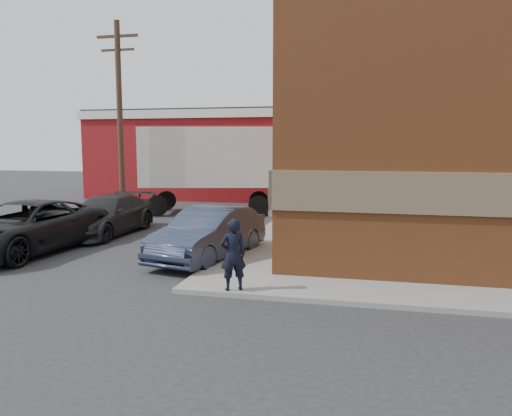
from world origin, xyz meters
The scene contains 10 objects.
ground centered at (0.00, 0.00, 0.00)m, with size 90.00×90.00×0.00m, color #28282B.
brick_building centered at (8.50, 9.00, 4.68)m, with size 14.25×18.25×9.36m.
sidewalk_west centered at (0.60, 9.00, 0.06)m, with size 1.80×18.00×0.12m, color gray.
warehouse centered at (-6.00, 20.00, 2.81)m, with size 16.30×8.30×5.60m.
utility_pole centered at (-7.50, 9.00, 4.75)m, with size 2.00×0.26×9.00m.
man centered at (0.91, -1.55, 0.95)m, with size 0.60×0.40×1.65m, color black.
sedan centered at (-0.80, 1.79, 0.78)m, with size 1.64×4.71×1.55m, color #2F384F.
suv_a centered at (-6.78, 1.27, 0.82)m, with size 2.74×5.94×1.65m, color black.
suv_b centered at (-5.97, 4.83, 0.74)m, with size 2.09×5.13×1.49m, color #27282A.
box_truck centered at (-3.19, 11.68, 2.46)m, with size 9.01×4.42×4.27m.
Camera 1 is at (3.97, -12.27, 3.44)m, focal length 35.00 mm.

